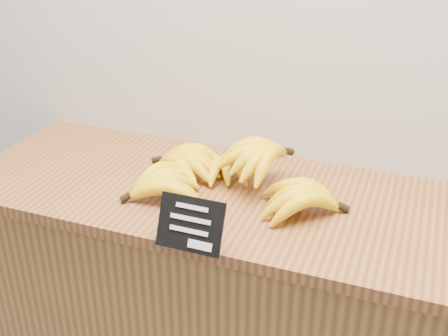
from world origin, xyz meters
The scene contains 4 objects.
counter centered at (0.17, 2.75, 0.45)m, with size 1.38×0.50×0.90m, color olive.
counter_top centered at (0.17, 2.75, 0.92)m, with size 1.42×0.54×0.03m, color brown.
chalkboard_sign centered at (0.18, 2.49, 0.99)m, with size 0.15×0.01×0.12m, color black.
banana_pile centered at (0.17, 2.75, 0.98)m, with size 0.55×0.32×0.12m.
Camera 1 is at (0.60, 1.57, 1.63)m, focal length 45.00 mm.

